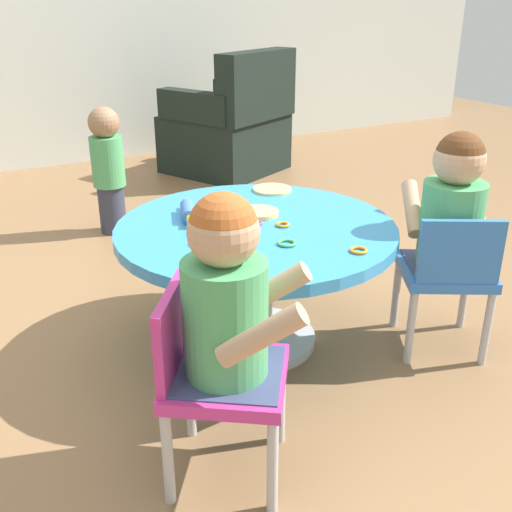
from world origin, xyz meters
TOP-DOWN VIEW (x-y plane):
  - ground_plane at (0.00, 0.00)m, footprint 10.00×10.00m
  - craft_table at (0.00, 0.00)m, footprint 0.97×0.97m
  - child_chair_left at (-0.41, -0.52)m, footprint 0.42×0.42m
  - seated_child_left at (-0.38, -0.54)m, footprint 0.44×0.42m
  - child_chair_right at (0.56, -0.37)m, footprint 0.41×0.41m
  - seated_child_right at (0.58, -0.33)m, footprint 0.41×0.43m
  - armchair_dark at (0.99, 2.15)m, footprint 0.94×0.95m
  - toddler_standing at (-0.12, 1.37)m, footprint 0.17×0.17m
  - rolling_pin at (-0.17, 0.18)m, footprint 0.10×0.22m
  - craft_scissors at (-0.02, 0.02)m, footprint 0.14×0.09m
  - playdough_blob_0 at (0.06, 0.08)m, footprint 0.14×0.14m
  - playdough_blob_1 at (0.25, 0.31)m, footprint 0.15×0.15m
  - cookie_cutter_0 at (0.16, -0.36)m, footprint 0.06×0.06m
  - cookie_cutter_1 at (0.08, -0.05)m, footprint 0.05×0.05m
  - cookie_cutter_2 at (-0.00, -0.20)m, footprint 0.06×0.06m
  - cookie_cutter_3 at (-0.25, -0.06)m, footprint 0.05×0.05m

SIDE VIEW (x-z plane):
  - ground_plane at x=0.00m, z-range 0.00..0.00m
  - child_chair_left at x=-0.41m, z-range 0.04..0.57m
  - child_chair_right at x=0.56m, z-range 0.04..0.57m
  - armchair_dark at x=0.99m, z-range -0.12..0.73m
  - toddler_standing at x=-0.12m, z-range 0.02..0.70m
  - craft_table at x=0.00m, z-range 0.13..0.60m
  - craft_scissors at x=-0.02m, z-range 0.46..0.47m
  - cookie_cutter_0 at x=0.16m, z-range 0.46..0.47m
  - cookie_cutter_1 at x=0.08m, z-range 0.46..0.47m
  - cookie_cutter_2 at x=0.00m, z-range 0.46..0.47m
  - cookie_cutter_3 at x=-0.25m, z-range 0.46..0.47m
  - playdough_blob_1 at x=0.25m, z-range 0.46..0.47m
  - playdough_blob_0 at x=0.06m, z-range 0.46..0.48m
  - rolling_pin at x=-0.17m, z-range 0.46..0.51m
  - seated_child_left at x=-0.38m, z-range 0.28..0.79m
  - seated_child_right at x=0.58m, z-range 0.28..0.79m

